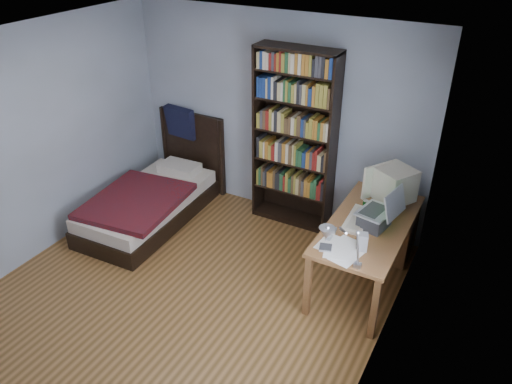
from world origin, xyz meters
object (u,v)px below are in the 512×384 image
soda_can (365,205)px  crt_monitor (392,184)px  desk (378,228)px  desk_lamp (333,237)px  laptop (377,217)px  bookshelf (294,140)px  speaker (363,242)px  bed (153,199)px  keyboard (358,220)px

soda_can → crt_monitor: bearing=49.1°
desk → desk_lamp: size_ratio=2.47×
laptop → bookshelf: bearing=148.0°
speaker → laptop: bearing=70.8°
bed → desk_lamp: bearing=-21.1°
desk → soda_can: (-0.12, -0.22, 0.37)m
keyboard → desk_lamp: bearing=-86.6°
soda_can → bookshelf: bookshelf is taller
crt_monitor → speaker: bearing=-90.2°
bookshelf → bed: size_ratio=1.06×
desk_lamp → soda_can: 1.41m
desk → crt_monitor: (0.08, 0.01, 0.56)m
desk → bed: bed is taller
soda_can → desk_lamp: bearing=-85.1°
crt_monitor → laptop: (-0.01, -0.48, -0.12)m
crt_monitor → speaker: (-0.00, -0.91, -0.16)m
desk → keyboard: 0.58m
laptop → bookshelf: (-1.25, 0.78, 0.24)m
crt_monitor → speaker: crt_monitor is taller
laptop → soda_can: (-0.19, 0.26, -0.07)m
desk_lamp → speaker: desk_lamp is taller
desk → crt_monitor: size_ratio=2.97×
crt_monitor → keyboard: crt_monitor is taller
speaker → soda_can: (-0.19, 0.69, -0.03)m
crt_monitor → desk_lamp: bearing=-92.9°
desk_lamp → desk: bearing=89.9°
desk → keyboard: bearing=-104.0°
soda_can → bed: 2.69m
laptop → speaker: (0.00, -0.43, -0.03)m
keyboard → soda_can: 0.25m
crt_monitor → soda_can: (-0.19, -0.22, -0.19)m
desk_lamp → speaker: (0.08, 0.64, -0.43)m
speaker → soda_can: size_ratio=1.64×
bookshelf → bed: bearing=-153.0°
bookshelf → desk_lamp: bearing=-57.6°
soda_can → bed: (-2.62, -0.28, -0.52)m
speaker → bed: (-2.81, 0.41, -0.56)m
laptop → bed: 2.87m
bed → laptop: bearing=0.3°
laptop → crt_monitor: bearing=89.4°
bookshelf → bed: bookshelf is taller
keyboard → bed: bed is taller
speaker → bed: size_ratio=0.09×
crt_monitor → desk: bearing=-175.8°
crt_monitor → soda_can: size_ratio=4.98×
desk_lamp → bed: desk_lamp is taller
desk → speaker: size_ratio=9.00×
bookshelf → laptop: bearing=-32.0°
crt_monitor → bed: size_ratio=0.26×
crt_monitor → laptop: size_ratio=1.20×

